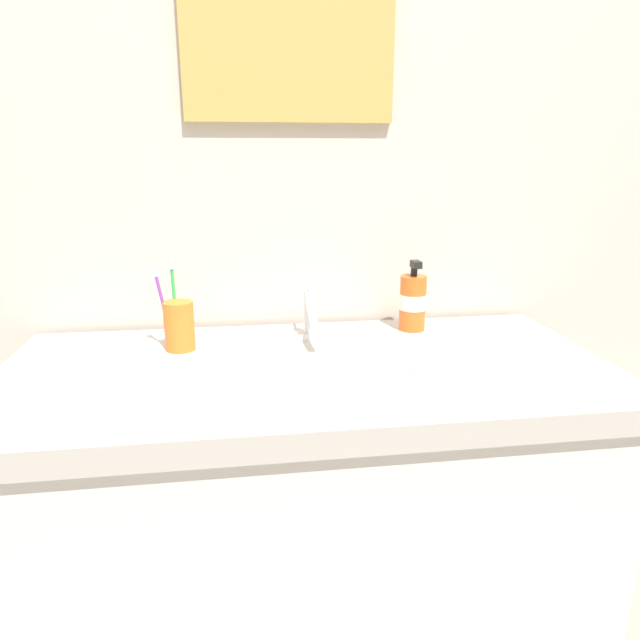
% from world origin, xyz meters
% --- Properties ---
extents(tiled_wall_back, '(2.42, 0.04, 2.40)m').
position_xyz_m(tiled_wall_back, '(0.00, 0.33, 1.20)').
color(tiled_wall_back, beige).
rests_on(tiled_wall_back, ground).
extents(vanity_counter, '(1.22, 0.58, 0.83)m').
position_xyz_m(vanity_counter, '(0.00, 0.00, 0.42)').
color(vanity_counter, silver).
rests_on(vanity_counter, ground).
extents(sink_basin, '(0.39, 0.39, 0.09)m').
position_xyz_m(sink_basin, '(0.03, -0.02, 0.81)').
color(sink_basin, white).
rests_on(sink_basin, vanity_counter).
extents(faucet, '(0.02, 0.17, 0.12)m').
position_xyz_m(faucet, '(0.03, 0.16, 0.89)').
color(faucet, silver).
rests_on(faucet, sink_basin).
extents(toothbrush_cup, '(0.06, 0.06, 0.11)m').
position_xyz_m(toothbrush_cup, '(-0.26, 0.13, 0.89)').
color(toothbrush_cup, orange).
rests_on(toothbrush_cup, vanity_counter).
extents(toothbrush_purple, '(0.04, 0.01, 0.18)m').
position_xyz_m(toothbrush_purple, '(-0.29, 0.13, 0.94)').
color(toothbrush_purple, purple).
rests_on(toothbrush_purple, toothbrush_cup).
extents(toothbrush_green, '(0.01, 0.03, 0.19)m').
position_xyz_m(toothbrush_green, '(-0.27, 0.16, 0.95)').
color(toothbrush_green, green).
rests_on(toothbrush_green, toothbrush_cup).
extents(soap_dispenser, '(0.06, 0.06, 0.17)m').
position_xyz_m(soap_dispenser, '(0.28, 0.20, 0.90)').
color(soap_dispenser, orange).
rests_on(soap_dispenser, vanity_counter).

